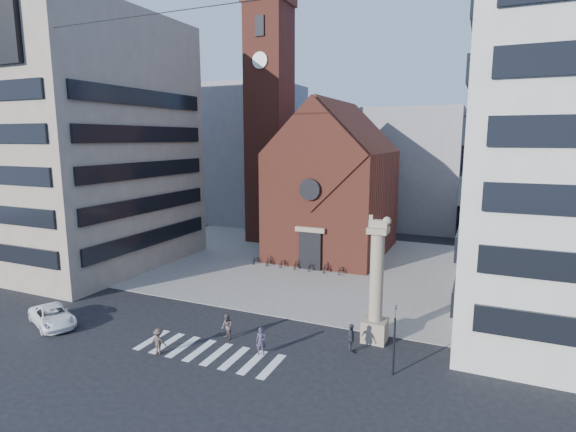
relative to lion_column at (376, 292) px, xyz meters
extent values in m
plane|color=black|center=(-10.01, -3.00, -3.46)|extent=(120.00, 120.00, 0.00)
cube|color=#9B958D|center=(-10.01, 16.00, -3.43)|extent=(46.00, 30.00, 0.05)
cube|color=maroon|center=(-10.01, 22.00, 2.54)|extent=(12.00, 16.00, 12.00)
cube|color=maroon|center=(-10.01, 22.40, 8.54)|extent=(12.00, 15.40, 12.00)
cube|color=maroon|center=(-10.01, 14.05, 8.54)|extent=(11.76, 0.50, 11.76)
cylinder|color=black|center=(-10.01, 13.60, 5.04)|extent=(2.20, 0.30, 2.20)
cube|color=black|center=(-10.01, 13.85, -1.46)|extent=(2.40, 0.30, 4.00)
cube|color=gray|center=(-10.01, 13.80, 0.84)|extent=(3.20, 0.40, 0.50)
cube|color=maroon|center=(-20.01, 25.00, 11.54)|extent=(5.00, 5.00, 30.00)
cube|color=maroon|center=(-20.01, 25.00, 27.14)|extent=(5.50, 5.50, 1.20)
cylinder|color=white|center=(-20.01, 22.40, 19.54)|extent=(2.00, 0.20, 2.00)
cube|color=black|center=(-20.01, 22.40, 23.54)|extent=(1.20, 0.20, 2.40)
cube|color=gray|center=(-34.01, 7.00, 9.54)|extent=(18.00, 20.00, 26.00)
cube|color=gray|center=(-30.01, 37.00, 7.54)|extent=(16.00, 14.00, 22.00)
cube|color=gray|center=(-4.01, 42.00, 5.54)|extent=(14.00, 12.00, 18.00)
cube|color=gray|center=(11.99, 39.00, 8.54)|extent=(16.00, 14.00, 24.00)
cube|color=gray|center=(-0.01, 0.00, -2.71)|extent=(1.60, 1.60, 1.50)
cylinder|color=gray|center=(-0.01, 0.00, 1.04)|extent=(0.90, 0.90, 6.00)
cube|color=gray|center=(-0.01, 0.00, 4.24)|extent=(1.30, 1.30, 0.40)
cube|color=gray|center=(-0.01, 0.00, 4.64)|extent=(1.20, 0.50, 0.55)
sphere|color=gray|center=(0.54, 0.00, 4.89)|extent=(0.56, 0.56, 0.56)
cube|color=gray|center=(-0.51, 0.00, 5.04)|extent=(0.25, 0.15, 0.35)
cylinder|color=black|center=(1.99, -4.00, -1.71)|extent=(0.12, 0.12, 3.50)
imported|color=black|center=(1.99, -4.00, 0.44)|extent=(0.13, 0.16, 0.80)
imported|color=white|center=(-22.34, -6.98, -2.76)|extent=(5.51, 4.17, 1.39)
imported|color=#353042|center=(-6.19, -4.89, -2.56)|extent=(0.76, 0.62, 1.80)
imported|color=#564945|center=(-9.33, -3.85, -2.57)|extent=(1.09, 1.04, 1.78)
imported|color=#2B2B34|center=(-1.01, -2.36, -2.49)|extent=(0.85, 1.23, 1.94)
imported|color=#43362D|center=(-12.23, -7.41, -2.61)|extent=(1.14, 0.72, 1.69)
imported|color=black|center=(-16.20, 13.60, -2.97)|extent=(0.76, 1.70, 0.87)
imported|color=black|center=(-14.59, 13.60, -2.93)|extent=(0.63, 1.64, 0.96)
imported|color=black|center=(-12.97, 13.60, -2.97)|extent=(0.76, 1.70, 0.87)
imported|color=black|center=(-11.35, 13.60, -2.93)|extent=(0.63, 1.64, 0.96)
imported|color=black|center=(-9.74, 13.60, -2.97)|extent=(0.76, 1.70, 0.87)
imported|color=black|center=(-8.12, 13.60, -2.93)|extent=(0.63, 1.64, 0.96)
imported|color=black|center=(-6.50, 13.60, -2.97)|extent=(0.76, 1.70, 0.87)
camera|label=1|loc=(6.09, -28.66, 10.18)|focal=28.00mm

